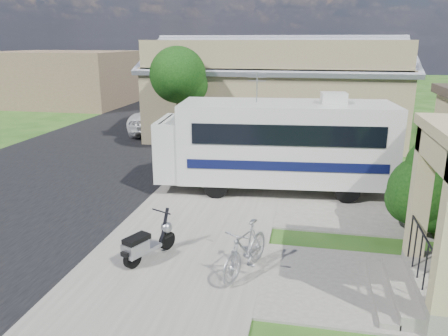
% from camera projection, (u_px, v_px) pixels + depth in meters
% --- Properties ---
extents(ground, '(120.00, 120.00, 0.00)m').
position_uv_depth(ground, '(224.00, 251.00, 10.28)').
color(ground, '#1D4111').
extents(street_slab, '(9.00, 80.00, 0.02)m').
position_uv_depth(street_slab, '(113.00, 143.00, 21.10)').
color(street_slab, black).
rests_on(street_slab, ground).
extents(sidewalk_slab, '(4.00, 80.00, 0.06)m').
position_uv_depth(sidewalk_slab, '(245.00, 149.00, 19.87)').
color(sidewalk_slab, '#65625B').
rests_on(sidewalk_slab, ground).
extents(driveway_slab, '(7.00, 6.00, 0.05)m').
position_uv_depth(driveway_slab, '(296.00, 192.00, 14.23)').
color(driveway_slab, '#65625B').
rests_on(driveway_slab, ground).
extents(walk_slab, '(4.00, 3.00, 0.05)m').
position_uv_depth(walk_slab, '(361.00, 286.00, 8.77)').
color(walk_slab, '#65625B').
rests_on(walk_slab, ground).
extents(warehouse, '(12.50, 8.40, 5.04)m').
position_uv_depth(warehouse, '(276.00, 96.00, 22.87)').
color(warehouse, '#7F704F').
rests_on(warehouse, ground).
extents(distant_bldg_far, '(10.00, 8.00, 4.00)m').
position_uv_depth(distant_bldg_far, '(64.00, 78.00, 33.62)').
color(distant_bldg_far, brown).
rests_on(distant_bldg_far, ground).
extents(distant_bldg_near, '(8.00, 7.00, 3.20)m').
position_uv_depth(distant_bldg_near, '(145.00, 73.00, 44.65)').
color(distant_bldg_near, '#7F704F').
rests_on(distant_bldg_near, ground).
extents(street_tree_a, '(2.44, 2.40, 4.58)m').
position_uv_depth(street_tree_a, '(180.00, 78.00, 18.58)').
color(street_tree_a, black).
rests_on(street_tree_a, ground).
extents(street_tree_b, '(2.44, 2.40, 4.73)m').
position_uv_depth(street_tree_b, '(226.00, 63.00, 27.95)').
color(street_tree_b, black).
rests_on(street_tree_b, ground).
extents(street_tree_c, '(2.44, 2.40, 4.42)m').
position_uv_depth(street_tree_c, '(246.00, 61.00, 36.51)').
color(street_tree_c, black).
rests_on(street_tree_c, ground).
extents(motorhome, '(7.60, 3.00, 3.80)m').
position_uv_depth(motorhome, '(276.00, 142.00, 14.04)').
color(motorhome, beige).
rests_on(motorhome, ground).
extents(shrub, '(2.01, 1.92, 2.46)m').
position_uv_depth(shrub, '(428.00, 188.00, 10.79)').
color(shrub, black).
rests_on(shrub, ground).
extents(scooter, '(0.86, 1.48, 1.02)m').
position_uv_depth(scooter, '(147.00, 243.00, 9.65)').
color(scooter, black).
rests_on(scooter, ground).
extents(bicycle, '(1.11, 1.89, 1.09)m').
position_uv_depth(bicycle, '(245.00, 252.00, 9.08)').
color(bicycle, '#96989D').
rests_on(bicycle, ground).
extents(pickup_truck, '(2.75, 5.89, 1.63)m').
position_uv_depth(pickup_truck, '(169.00, 116.00, 23.74)').
color(pickup_truck, white).
rests_on(pickup_truck, ground).
extents(van, '(2.76, 5.65, 1.58)m').
position_uv_depth(van, '(184.00, 101.00, 30.04)').
color(van, white).
rests_on(van, ground).
extents(garden_hose, '(0.44, 0.44, 0.20)m').
position_uv_depth(garden_hose, '(400.00, 272.00, 9.17)').
color(garden_hose, '#165E12').
rests_on(garden_hose, ground).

